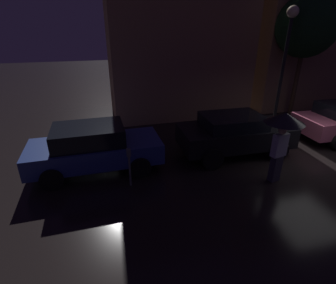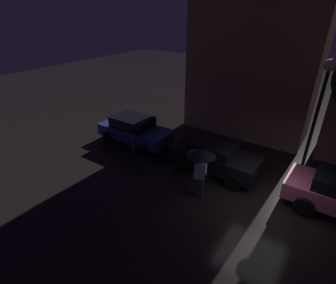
% 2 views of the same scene
% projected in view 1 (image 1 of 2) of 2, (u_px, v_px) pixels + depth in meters
% --- Properties ---
extents(ground_plane, '(60.00, 60.00, 0.00)m').
position_uv_depth(ground_plane, '(319.00, 161.00, 8.92)').
color(ground_plane, black).
extents(building_facade_left, '(6.68, 3.00, 9.21)m').
position_uv_depth(building_facade_left, '(180.00, 16.00, 12.03)').
color(building_facade_left, '#8C664C').
rests_on(building_facade_left, ground).
extents(parked_car_blue, '(4.04, 1.91, 1.48)m').
position_uv_depth(parked_car_blue, '(94.00, 147.00, 8.13)').
color(parked_car_blue, navy).
rests_on(parked_car_blue, ground).
extents(parked_car_black, '(3.96, 1.94, 1.44)m').
position_uv_depth(parked_car_black, '(234.00, 133.00, 9.18)').
color(parked_car_black, black).
rests_on(parked_car_black, ground).
extents(pedestrian_with_umbrella, '(1.07, 1.07, 2.11)m').
position_uv_depth(pedestrian_with_umbrella, '(283.00, 128.00, 7.17)').
color(pedestrian_with_umbrella, '#383842').
rests_on(pedestrian_with_umbrella, ground).
extents(parking_meter, '(0.12, 0.10, 1.17)m').
position_uv_depth(parking_meter, '(129.00, 163.00, 7.30)').
color(parking_meter, '#4C5154').
rests_on(parking_meter, ground).
extents(street_lamp_near, '(0.47, 0.47, 4.95)m').
position_uv_depth(street_lamp_near, '(287.00, 42.00, 10.83)').
color(street_lamp_near, black).
rests_on(street_lamp_near, ground).
extents(street_tree, '(2.72, 2.72, 5.56)m').
position_uv_depth(street_tree, '(307.00, 26.00, 11.59)').
color(street_tree, '#473323').
rests_on(street_tree, ground).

